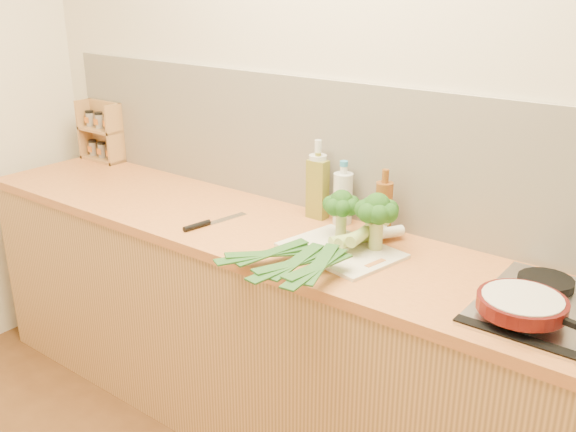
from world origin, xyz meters
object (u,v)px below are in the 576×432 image
(chopping_board, at_px, (341,250))
(chefs_knife, at_px, (205,224))
(skillet, at_px, (523,304))
(spice_rack, at_px, (103,135))

(chopping_board, bearing_deg, chefs_knife, -157.34)
(chopping_board, bearing_deg, skillet, 2.10)
(spice_rack, bearing_deg, chefs_knife, -18.77)
(skillet, bearing_deg, chefs_knife, -168.83)
(chopping_board, relative_size, chefs_knife, 1.31)
(spice_rack, bearing_deg, skillet, -9.09)
(chefs_knife, relative_size, spice_rack, 0.97)
(chefs_knife, bearing_deg, spice_rack, 170.49)
(chopping_board, height_order, skillet, skillet)
(skillet, height_order, spice_rack, spice_rack)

